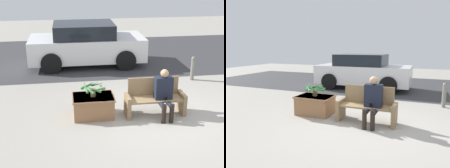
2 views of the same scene
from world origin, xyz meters
The scene contains 8 objects.
ground_plane centered at (0.00, 0.00, 0.00)m, with size 30.00×30.00×0.00m, color #9E998E.
road_surface centered at (0.00, 5.81, 0.00)m, with size 20.00×6.00×0.01m, color #38383A.
bench centered at (-0.02, 0.32, 0.39)m, with size 1.43×0.50×0.88m.
person_seated centered at (0.15, 0.14, 0.62)m, with size 0.41×0.59×1.16m.
planter_box centered at (-1.50, 0.39, 0.27)m, with size 0.99×0.71×0.51m.
potted_plant centered at (-1.50, 0.39, 0.72)m, with size 0.60×0.60×0.39m.
parked_car centered at (-1.37, 4.63, 0.75)m, with size 4.06×1.98×1.51m.
bollard_post centered at (1.81, 2.49, 0.40)m, with size 0.13×0.13×0.76m.
Camera 1 is at (-2.03, -6.37, 3.39)m, focal length 50.00 mm.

